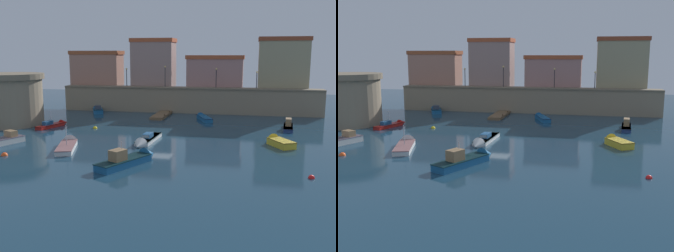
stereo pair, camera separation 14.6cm
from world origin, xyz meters
The scene contains 21 objects.
ground_plane centered at (0.00, 0.00, 0.00)m, with size 120.09×120.09×0.00m, color #19384C.
quay_wall centered at (0.00, 21.39, 2.26)m, with size 45.60×3.05×4.49m.
old_town_backdrop centered at (0.12, 25.20, 8.13)m, with size 43.85×5.30×8.93m.
fortress_tower centered at (-23.71, 4.05, 3.80)m, with size 10.20×10.20×7.48m.
pier_dock centered at (-3.62, 15.98, 0.22)m, with size 2.09×8.06×0.70m.
quay_lamp_0 centered at (-11.30, 21.39, 6.68)m, with size 0.32×0.32×3.28m.
quay_lamp_1 centered at (-4.16, 21.39, 6.93)m, with size 0.32×0.32×3.72m.
quay_lamp_2 centered at (4.89, 21.39, 6.74)m, with size 0.32×0.32×3.38m.
quay_lamp_3 centered at (11.74, 21.39, 6.47)m, with size 0.32×0.32×2.92m.
moored_boat_0 centered at (-0.12, -12.70, 0.48)m, with size 4.70×7.36×2.81m.
moored_boat_1 centered at (13.98, -1.83, 0.41)m, with size 3.53×4.68×1.56m.
moored_boat_2 centered at (-1.03, -3.86, 0.30)m, with size 1.92×7.46×1.53m.
moored_boat_3 centered at (-17.04, -7.89, 0.45)m, with size 3.38×4.99×1.92m.
moored_boat_4 centered at (-8.97, -7.54, 0.30)m, with size 3.84×7.29×3.22m.
moored_boat_5 centered at (-16.02, 18.79, 0.44)m, with size 3.76×5.72×1.73m.
moored_boat_6 centered at (3.52, 14.35, 0.34)m, with size 3.57×6.66×1.16m.
moored_boat_7 centered at (16.12, 9.37, 0.40)m, with size 1.82×7.04×1.83m.
moored_boat_8 centered at (-16.60, 3.79, 0.30)m, with size 2.57×6.08×2.56m.
mooring_buoy_0 centered at (15.97, -13.73, 0.00)m, with size 0.55×0.55×0.55m, color red.
mooring_buoy_1 centered at (-13.67, -12.37, 0.00)m, with size 0.67×0.67×0.67m, color #EA4C19.
mooring_buoy_2 centered at (-10.33, 3.60, 0.00)m, with size 0.60×0.60×0.60m, color yellow.
Camera 1 is at (10.63, -46.85, 10.18)m, focal length 41.81 mm.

